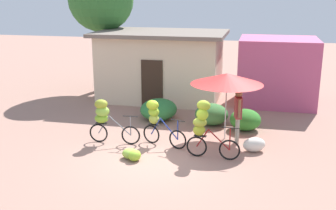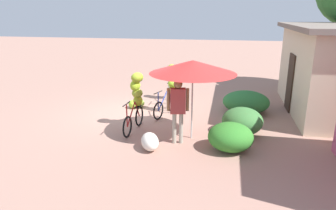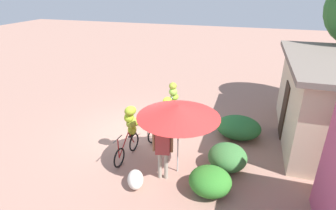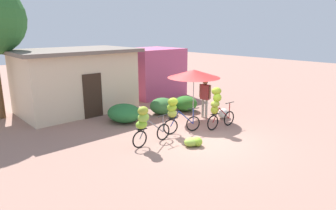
{
  "view_description": "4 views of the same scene",
  "coord_description": "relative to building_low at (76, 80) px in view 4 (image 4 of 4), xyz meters",
  "views": [
    {
      "loc": [
        2.79,
        -10.87,
        4.72
      ],
      "look_at": [
        0.01,
        1.47,
        1.2
      ],
      "focal_mm": 44.16,
      "sensor_mm": 36.0,
      "label": 1
    },
    {
      "loc": [
        9.81,
        2.97,
        3.41
      ],
      "look_at": [
        1.1,
        1.27,
        0.72
      ],
      "focal_mm": 32.94,
      "sensor_mm": 36.0,
      "label": 2
    },
    {
      "loc": [
        8.26,
        3.77,
        5.17
      ],
      "look_at": [
        -0.11,
        1.19,
        1.27
      ],
      "focal_mm": 28.97,
      "sensor_mm": 36.0,
      "label": 3
    },
    {
      "loc": [
        -7.79,
        -6.82,
        3.94
      ],
      "look_at": [
        -0.25,
        1.51,
        1.05
      ],
      "focal_mm": 31.94,
      "sensor_mm": 36.0,
      "label": 4
    }
  ],
  "objects": [
    {
      "name": "ground_plane",
      "position": [
        1.5,
        -6.82,
        -1.52
      ],
      "size": [
        60.0,
        60.0,
        0.0
      ],
      "primitive_type": "plane",
      "color": "#9D7364"
    },
    {
      "name": "building_low",
      "position": [
        0.0,
        0.0,
        0.0
      ],
      "size": [
        5.65,
        3.76,
        3.0
      ],
      "color": "beige",
      "rests_on": "ground"
    },
    {
      "name": "shop_pink",
      "position": [
        5.01,
        0.28,
        -0.12
      ],
      "size": [
        3.2,
        2.8,
        2.8
      ],
      "primitive_type": "cube",
      "color": "#BF4F7A",
      "rests_on": "ground"
    },
    {
      "name": "hedge_bush_front_left",
      "position": [
        0.65,
        -3.15,
        -1.13
      ],
      "size": [
        1.38,
        1.61,
        0.77
      ],
      "primitive_type": "ellipsoid",
      "color": "#2A6F34",
      "rests_on": "ground"
    },
    {
      "name": "hedge_bush_front_right",
      "position": [
        2.68,
        -3.34,
        -1.13
      ],
      "size": [
        1.2,
        1.17,
        0.77
      ],
      "primitive_type": "ellipsoid",
      "color": "#397337",
      "rests_on": "ground"
    },
    {
      "name": "hedge_bush_mid",
      "position": [
        3.9,
        -3.68,
        -1.15
      ],
      "size": [
        1.08,
        1.15,
        0.73
      ],
      "primitive_type": "ellipsoid",
      "color": "#307C28",
      "rests_on": "ground"
    },
    {
      "name": "market_umbrella",
      "position": [
        3.29,
        -4.75,
        0.5
      ],
      "size": [
        2.33,
        2.33,
        2.19
      ],
      "color": "beige",
      "rests_on": "ground"
    },
    {
      "name": "bicycle_leftmost",
      "position": [
        -0.4,
        -5.97,
        -0.65
      ],
      "size": [
        1.69,
        0.48,
        1.44
      ],
      "color": "black",
      "rests_on": "ground"
    },
    {
      "name": "bicycle_near_pile",
      "position": [
        1.23,
        -5.74,
        -0.66
      ],
      "size": [
        1.51,
        0.67,
        1.44
      ],
      "color": "black",
      "rests_on": "ground"
    },
    {
      "name": "bicycle_center_loaded",
      "position": [
        2.82,
        -6.47,
        -0.51
      ],
      "size": [
        1.58,
        0.48,
        1.71
      ],
      "color": "black",
      "rests_on": "ground"
    },
    {
      "name": "banana_pile_on_ground",
      "position": [
        0.83,
        -7.08,
        -1.37
      ],
      "size": [
        0.72,
        0.67,
        0.31
      ],
      "color": "#98C242",
      "rests_on": "ground"
    },
    {
      "name": "produce_sack",
      "position": [
        4.26,
        -5.7,
        -1.3
      ],
      "size": [
        0.82,
        0.69,
        0.44
      ],
      "primitive_type": "ellipsoid",
      "rotation": [
        0.0,
        0.0,
        0.42
      ],
      "color": "silver",
      "rests_on": "ground"
    },
    {
      "name": "person_vendor",
      "position": [
        3.7,
        -5.07,
        -0.44
      ],
      "size": [
        0.27,
        0.57,
        1.75
      ],
      "color": "gray",
      "rests_on": "ground"
    }
  ]
}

